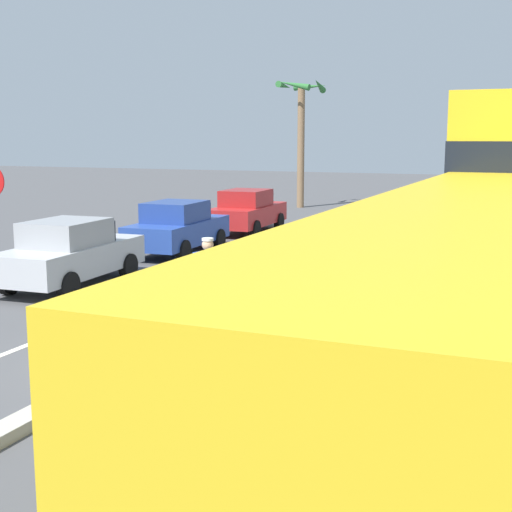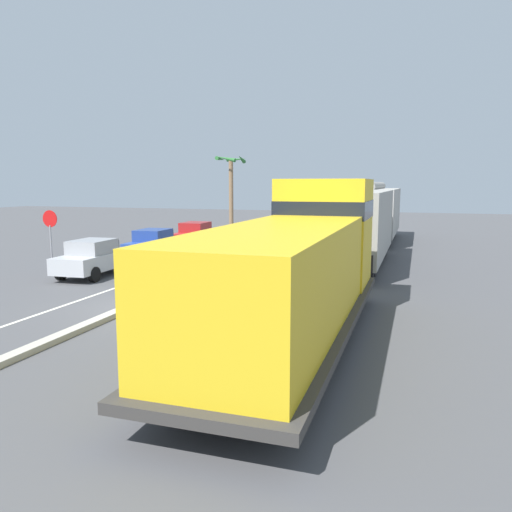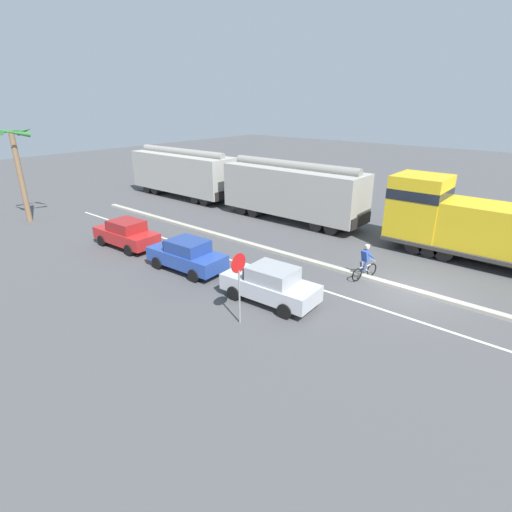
{
  "view_description": "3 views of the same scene",
  "coord_description": "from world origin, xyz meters",
  "px_view_note": "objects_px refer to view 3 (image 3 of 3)",
  "views": [
    {
      "loc": [
        5.91,
        -9.57,
        3.58
      ],
      "look_at": [
        0.34,
        3.62,
        1.17
      ],
      "focal_mm": 50.0,
      "sensor_mm": 36.0,
      "label": 1
    },
    {
      "loc": [
        8.79,
        -14.27,
        4.05
      ],
      "look_at": [
        3.57,
        1.73,
        1.61
      ],
      "focal_mm": 35.0,
      "sensor_mm": 36.0,
      "label": 2
    },
    {
      "loc": [
        -16.91,
        -5.0,
        8.12
      ],
      "look_at": [
        -3.02,
        6.48,
        0.99
      ],
      "focal_mm": 28.0,
      "sensor_mm": 36.0,
      "label": 3
    }
  ],
  "objects_px": {
    "parked_car_red": "(126,234)",
    "hopper_car_lead": "(293,192)",
    "hopper_car_middle": "(183,173)",
    "cyclist": "(365,263)",
    "parked_car_blue": "(187,255)",
    "stop_sign": "(239,275)",
    "parked_car_silver": "(270,284)",
    "palm_tree_near": "(16,156)",
    "locomotive": "(486,230)"
  },
  "relations": [
    {
      "from": "parked_car_red",
      "to": "locomotive",
      "type": "bearing_deg",
      "value": -57.14
    },
    {
      "from": "locomotive",
      "to": "parked_car_blue",
      "type": "xyz_separation_m",
      "value": [
        -10.66,
        11.16,
        -0.98
      ]
    },
    {
      "from": "hopper_car_middle",
      "to": "parked_car_red",
      "type": "bearing_deg",
      "value": -145.54
    },
    {
      "from": "locomotive",
      "to": "stop_sign",
      "type": "xyz_separation_m",
      "value": [
        -12.8,
        5.71,
        0.23
      ]
    },
    {
      "from": "palm_tree_near",
      "to": "parked_car_red",
      "type": "bearing_deg",
      "value": -82.12
    },
    {
      "from": "parked_car_red",
      "to": "cyclist",
      "type": "distance_m",
      "value": 13.5
    },
    {
      "from": "parked_car_blue",
      "to": "parked_car_red",
      "type": "relative_size",
      "value": 1.0
    },
    {
      "from": "stop_sign",
      "to": "hopper_car_lead",
      "type": "bearing_deg",
      "value": 26.71
    },
    {
      "from": "hopper_car_lead",
      "to": "parked_car_blue",
      "type": "bearing_deg",
      "value": -174.68
    },
    {
      "from": "locomotive",
      "to": "palm_tree_near",
      "type": "bearing_deg",
      "value": 114.45
    },
    {
      "from": "parked_car_silver",
      "to": "stop_sign",
      "type": "distance_m",
      "value": 2.46
    },
    {
      "from": "parked_car_silver",
      "to": "palm_tree_near",
      "type": "bearing_deg",
      "value": 93.75
    },
    {
      "from": "parked_car_silver",
      "to": "cyclist",
      "type": "height_order",
      "value": "cyclist"
    },
    {
      "from": "hopper_car_lead",
      "to": "hopper_car_middle",
      "type": "bearing_deg",
      "value": 90.0
    },
    {
      "from": "palm_tree_near",
      "to": "parked_car_silver",
      "type": "bearing_deg",
      "value": -86.25
    },
    {
      "from": "locomotive",
      "to": "cyclist",
      "type": "height_order",
      "value": "locomotive"
    },
    {
      "from": "parked_car_blue",
      "to": "stop_sign",
      "type": "xyz_separation_m",
      "value": [
        -2.14,
        -5.45,
        1.21
      ]
    },
    {
      "from": "parked_car_silver",
      "to": "cyclist",
      "type": "bearing_deg",
      "value": -23.67
    },
    {
      "from": "hopper_car_middle",
      "to": "cyclist",
      "type": "xyz_separation_m",
      "value": [
        -5.94,
        -19.95,
        -1.26
      ]
    },
    {
      "from": "stop_sign",
      "to": "parked_car_silver",
      "type": "bearing_deg",
      "value": 4.19
    },
    {
      "from": "stop_sign",
      "to": "parked_car_red",
      "type": "bearing_deg",
      "value": 78.58
    },
    {
      "from": "hopper_car_lead",
      "to": "palm_tree_near",
      "type": "bearing_deg",
      "value": 130.12
    },
    {
      "from": "parked_car_silver",
      "to": "hopper_car_middle",
      "type": "bearing_deg",
      "value": 59.19
    },
    {
      "from": "cyclist",
      "to": "stop_sign",
      "type": "distance_m",
      "value": 7.22
    },
    {
      "from": "parked_car_silver",
      "to": "hopper_car_lead",
      "type": "bearing_deg",
      "value": 30.51
    },
    {
      "from": "parked_car_blue",
      "to": "stop_sign",
      "type": "height_order",
      "value": "stop_sign"
    },
    {
      "from": "parked_car_silver",
      "to": "parked_car_red",
      "type": "bearing_deg",
      "value": 89.83
    },
    {
      "from": "locomotive",
      "to": "palm_tree_near",
      "type": "distance_m",
      "value": 29.13
    },
    {
      "from": "hopper_car_lead",
      "to": "palm_tree_near",
      "type": "relative_size",
      "value": 1.65
    },
    {
      "from": "locomotive",
      "to": "cyclist",
      "type": "xyz_separation_m",
      "value": [
        -5.94,
        3.8,
        -0.98
      ]
    },
    {
      "from": "cyclist",
      "to": "palm_tree_near",
      "type": "distance_m",
      "value": 23.69
    },
    {
      "from": "hopper_car_middle",
      "to": "palm_tree_near",
      "type": "xyz_separation_m",
      "value": [
        -12.01,
        2.65,
        2.43
      ]
    },
    {
      "from": "parked_car_red",
      "to": "stop_sign",
      "type": "relative_size",
      "value": 1.48
    },
    {
      "from": "hopper_car_middle",
      "to": "parked_car_blue",
      "type": "bearing_deg",
      "value": -130.25
    },
    {
      "from": "hopper_car_middle",
      "to": "parked_car_red",
      "type": "height_order",
      "value": "hopper_car_middle"
    },
    {
      "from": "parked_car_red",
      "to": "hopper_car_lead",
      "type": "bearing_deg",
      "value": -22.04
    },
    {
      "from": "hopper_car_middle",
      "to": "cyclist",
      "type": "relative_size",
      "value": 6.18
    },
    {
      "from": "locomotive",
      "to": "hopper_car_lead",
      "type": "distance_m",
      "value": 12.16
    },
    {
      "from": "locomotive",
      "to": "hopper_car_middle",
      "type": "distance_m",
      "value": 23.76
    },
    {
      "from": "parked_car_red",
      "to": "stop_sign",
      "type": "height_order",
      "value": "stop_sign"
    },
    {
      "from": "parked_car_blue",
      "to": "cyclist",
      "type": "height_order",
      "value": "cyclist"
    },
    {
      "from": "locomotive",
      "to": "parked_car_blue",
      "type": "height_order",
      "value": "locomotive"
    },
    {
      "from": "parked_car_blue",
      "to": "palm_tree_near",
      "type": "distance_m",
      "value": 15.74
    },
    {
      "from": "parked_car_blue",
      "to": "cyclist",
      "type": "bearing_deg",
      "value": -57.33
    },
    {
      "from": "locomotive",
      "to": "parked_car_silver",
      "type": "bearing_deg",
      "value": 151.16
    },
    {
      "from": "locomotive",
      "to": "hopper_car_lead",
      "type": "relative_size",
      "value": 1.1
    },
    {
      "from": "stop_sign",
      "to": "palm_tree_near",
      "type": "height_order",
      "value": "palm_tree_near"
    },
    {
      "from": "stop_sign",
      "to": "cyclist",
      "type": "bearing_deg",
      "value": -15.58
    },
    {
      "from": "locomotive",
      "to": "stop_sign",
      "type": "height_order",
      "value": "locomotive"
    },
    {
      "from": "cyclist",
      "to": "parked_car_blue",
      "type": "bearing_deg",
      "value": 122.67
    }
  ]
}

